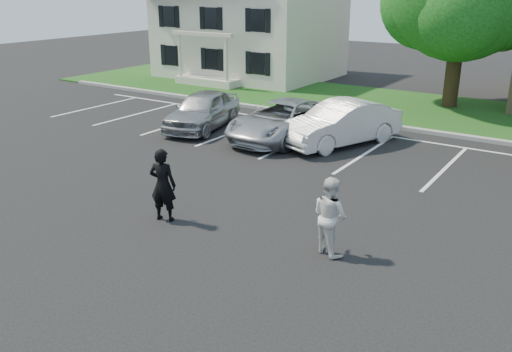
% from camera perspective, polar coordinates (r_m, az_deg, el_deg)
% --- Properties ---
extents(ground_plane, '(90.00, 90.00, 0.00)m').
position_cam_1_polar(ground_plane, '(12.92, -2.46, -6.48)').
color(ground_plane, black).
rests_on(ground_plane, ground).
extents(curb, '(40.00, 0.30, 0.15)m').
position_cam_1_polar(curb, '(23.12, 15.28, 4.89)').
color(curb, gray).
rests_on(curb, ground).
extents(grass_strip, '(44.00, 8.00, 0.08)m').
position_cam_1_polar(grass_strip, '(26.87, 18.07, 6.53)').
color(grass_strip, '#184617').
rests_on(grass_strip, ground).
extents(stall_lines, '(34.00, 5.36, 0.01)m').
position_cam_1_polar(stall_lines, '(19.93, 16.20, 2.28)').
color(stall_lines, silver).
rests_on(stall_lines, ground).
extents(house, '(10.30, 9.22, 7.60)m').
position_cam_1_polar(house, '(35.47, -0.62, 16.62)').
color(house, beige).
rests_on(house, ground).
extents(man_black_suit, '(0.79, 0.63, 1.88)m').
position_cam_1_polar(man_black_suit, '(13.68, -9.78, -0.93)').
color(man_black_suit, black).
rests_on(man_black_suit, ground).
extents(man_white_shirt, '(1.06, 0.96, 1.78)m').
position_cam_1_polar(man_white_shirt, '(11.97, 7.80, -4.16)').
color(man_white_shirt, silver).
rests_on(man_white_shirt, ground).
extents(car_silver_west, '(2.81, 4.83, 1.55)m').
position_cam_1_polar(car_silver_west, '(22.51, -5.64, 6.93)').
color(car_silver_west, '#A5A5A9').
rests_on(car_silver_west, ground).
extents(car_silver_minivan, '(2.61, 5.35, 1.47)m').
position_cam_1_polar(car_silver_minivan, '(20.89, 2.82, 5.90)').
color(car_silver_minivan, '#A8A9AF').
rests_on(car_silver_minivan, ground).
extents(car_white_sedan, '(3.38, 5.15, 1.60)m').
position_cam_1_polar(car_white_sedan, '(20.33, 8.92, 5.49)').
color(car_white_sedan, silver).
rests_on(car_white_sedan, ground).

